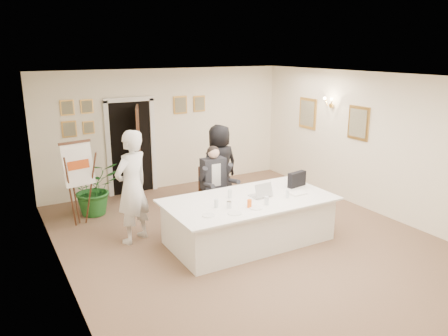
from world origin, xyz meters
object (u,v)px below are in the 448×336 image
standing_man (132,187)px  potted_palm (94,188)px  steel_jug (229,205)px  laptop_bag (297,179)px  standing_woman (220,165)px  conference_table (249,220)px  flip_chart (78,188)px  laptop (260,188)px  oj_glass (249,204)px  seated_man (215,182)px  paper_stack (297,193)px

standing_man → potted_palm: size_ratio=1.79×
standing_man → steel_jug: standing_man is taller
laptop_bag → standing_woman: bearing=98.5°
conference_table → flip_chart: bearing=137.9°
flip_chart → standing_man: 1.35m
standing_woman → laptop: 1.95m
oj_glass → standing_woman: bearing=72.5°
seated_man → paper_stack: bearing=-65.6°
flip_chart → standing_woman: size_ratio=0.93×
steel_jug → paper_stack: bearing=0.4°
laptop_bag → paper_stack: bearing=-137.2°
laptop → paper_stack: bearing=-23.1°
conference_table → flip_chart: (-2.38, 2.15, 0.35)m
potted_palm → paper_stack: size_ratio=3.77×
standing_woman → paper_stack: 2.20m
standing_woman → laptop_bag: 1.92m
standing_man → steel_jug: (1.19, -1.21, -0.15)m
seated_man → oj_glass: bearing=-104.8°
laptop → steel_jug: laptop is taller
flip_chart → oj_glass: flip_chart is taller
seated_man → flip_chart: flip_chart is taller
laptop → paper_stack: laptop is taller
potted_palm → standing_man: bearing=-80.2°
potted_palm → steel_jug: bearing=-62.6°
standing_woman → steel_jug: standing_woman is taller
standing_woman → laptop: standing_woman is taller
standing_man → steel_jug: bearing=105.4°
paper_stack → oj_glass: (-1.09, -0.14, 0.05)m
paper_stack → laptop: bearing=159.2°
potted_palm → steel_jug: size_ratio=9.93×
standing_woman → laptop_bag: standing_woman is taller
laptop_bag → paper_stack: size_ratio=1.35×
standing_man → steel_jug: 1.71m
seated_man → flip_chart: size_ratio=0.92×
conference_table → standing_woman: standing_woman is taller
laptop_bag → oj_glass: bearing=-170.3°
laptop_bag → seated_man: bearing=126.1°
seated_man → standing_man: bearing=-179.5°
laptop → paper_stack: (0.63, -0.24, -0.12)m
standing_woman → potted_palm: standing_woman is taller
potted_palm → steel_jug: potted_palm is taller
conference_table → laptop: laptop is taller
conference_table → standing_woman: (0.51, 1.96, 0.46)m
conference_table → laptop_bag: 1.26m
standing_woman → steel_jug: (-1.03, -2.18, -0.03)m
conference_table → paper_stack: bearing=-13.5°
seated_man → laptop_bag: bearing=-50.4°
paper_stack → steel_jug: bearing=-179.6°
potted_palm → seated_man: bearing=-35.1°
flip_chart → potted_palm: flip_chart is taller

